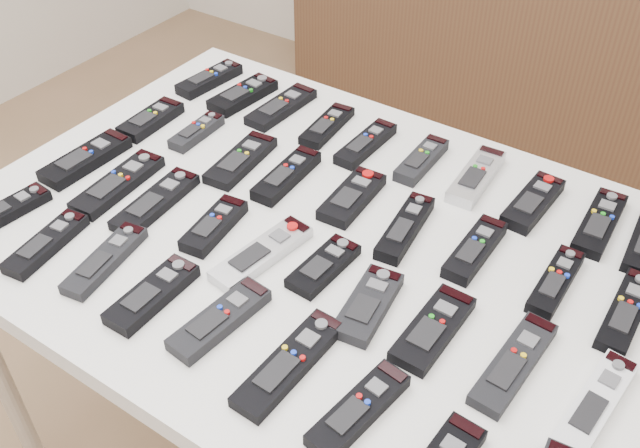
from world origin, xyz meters
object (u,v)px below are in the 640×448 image
Objects in this scene: remote_4 at (366,144)px; remote_30 at (46,244)px; remote_3 at (327,126)px; remote_26 at (433,329)px; remote_27 at (514,363)px; remote_11 at (197,132)px; remote_24 at (324,266)px; remote_20 at (118,184)px; remote_22 at (214,225)px; remote_1 at (243,95)px; remote_2 at (281,107)px; remote_0 at (209,79)px; remote_23 at (262,254)px; sideboard at (517,29)px; remote_10 at (151,120)px; remote_34 at (289,363)px; remote_7 at (533,202)px; remote_14 at (352,197)px; remote_19 at (86,159)px; table at (320,257)px; remote_5 at (421,160)px; remote_13 at (287,175)px; remote_31 at (105,260)px; remote_33 at (220,319)px; remote_28 at (595,404)px; remote_8 at (600,223)px; remote_25 at (368,305)px; remote_6 at (476,176)px; remote_16 at (475,249)px; remote_17 at (556,282)px; remote_15 at (405,228)px; remote_12 at (241,160)px; remote_18 at (626,312)px; remote_29 at (7,211)px.

remote_30 is (-0.29, -0.57, 0.00)m from remote_4.
remote_3 is 0.93× the size of remote_26.
remote_27 is at bearing 7.11° from remote_30.
remote_24 is (0.44, -0.19, -0.00)m from remote_11.
remote_22 is at bearing -2.33° from remote_20.
remote_1 is 0.10m from remote_2.
remote_23 is (0.46, -0.40, -0.00)m from remote_0.
sideboard is 10.78× the size of remote_4.
remote_34 is (0.63, -0.36, -0.00)m from remote_10.
remote_7 is 1.11× the size of remote_10.
remote_14 is 0.85× the size of remote_19.
remote_10 is (-0.43, -0.18, 0.00)m from remote_4.
table is at bearing 161.30° from remote_26.
remote_5 is 0.27m from remote_13.
remote_13 is 0.38m from remote_31.
remote_14 is at bearing 94.99° from remote_33.
remote_10 is 0.23m from remote_20.
remote_8 is at bearing 111.93° from remote_28.
remote_27 is (0.23, 0.02, -0.00)m from remote_25.
remote_6 is 0.38m from remote_24.
remote_10 is at bearing 114.64° from remote_20.
table is 7.86× the size of remote_3.
remote_27 is (0.78, -0.20, -0.00)m from remote_11.
remote_8 is 0.24m from remote_16.
remote_8 and remote_34 have the same top height.
sideboard is at bearing 111.85° from remote_17.
remote_22 is at bearing -91.92° from remote_3.
remote_15 is 0.13m from remote_16.
remote_7 is 0.40m from remote_25.
remote_12 is 0.20m from remote_22.
remote_20 is at bearing 89.31° from remote_30.
remote_33 reaches higher than remote_17.
remote_34 is at bearing -74.93° from sideboard.
remote_18 is 0.30m from remote_26.
sideboard is 1.62m from remote_14.
remote_19 is 1.21× the size of remote_25.
remote_33 is at bearing -91.15° from table.
remote_34 is (0.38, -0.35, 0.00)m from remote_12.
remote_10 is 0.86× the size of remote_31.
remote_17 is at bearing -29.01° from remote_5.
remote_10 is (-0.10, -0.19, 0.00)m from remote_1.
remote_7 is 0.37m from remote_26.
remote_11 is at bearing -79.11° from remote_1.
remote_31 is at bearing -59.21° from remote_0.
remote_13 is 0.51m from remote_29.
remote_3 is at bearing 156.52° from remote_28.
remote_7 is 0.57m from remote_34.
remote_19 reaches higher than remote_12.
table is 7.80× the size of remote_14.
remote_12 is 1.02× the size of remote_33.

